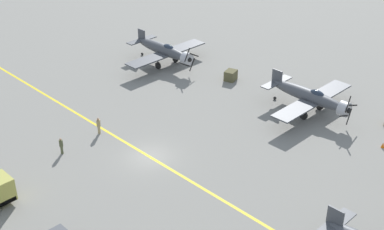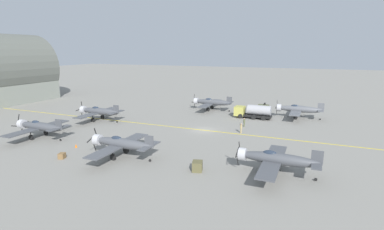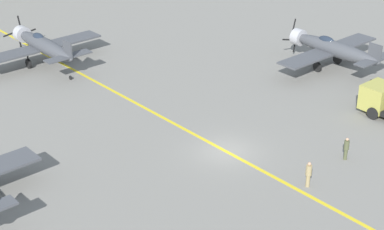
{
  "view_description": "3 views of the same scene",
  "coord_description": "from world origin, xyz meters",
  "px_view_note": "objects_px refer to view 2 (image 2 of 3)",
  "views": [
    {
      "loc": [
        26.82,
        32.62,
        27.6
      ],
      "look_at": [
        -5.4,
        0.25,
        2.47
      ],
      "focal_mm": 50.0,
      "sensor_mm": 36.0,
      "label": 1
    },
    {
      "loc": [
        -50.52,
        -18.85,
        14.79
      ],
      "look_at": [
        0.33,
        2.61,
        2.63
      ],
      "focal_mm": 28.0,
      "sensor_mm": 36.0,
      "label": 2
    },
    {
      "loc": [
        -28.06,
        -28.41,
        22.54
      ],
      "look_at": [
        -3.28,
        -0.04,
        3.99
      ],
      "focal_mm": 60.0,
      "sensor_mm": 36.0,
      "label": 3
    }
  ],
  "objects_px": {
    "airplane_near_right": "(298,109)",
    "supply_crate_by_tanker": "(197,166)",
    "airplane_mid_right": "(211,102)",
    "supply_crate_mid_lane": "(62,156)",
    "airplane_near_left": "(276,159)",
    "ground_crew_inspecting": "(241,128)",
    "fuel_tanker": "(253,111)",
    "airplane_far_center": "(99,111)",
    "tow_tractor": "(264,107)",
    "traffic_cone": "(76,146)",
    "ground_crew_walking": "(244,122)",
    "airplane_far_left": "(39,126)",
    "airplane_mid_left": "(121,143)"
  },
  "relations": [
    {
      "from": "airplane_near_left",
      "to": "ground_crew_inspecting",
      "type": "distance_m",
      "value": 18.37
    },
    {
      "from": "tow_tractor",
      "to": "ground_crew_inspecting",
      "type": "xyz_separation_m",
      "value": [
        -22.88,
        0.07,
        0.2
      ]
    },
    {
      "from": "airplane_far_left",
      "to": "tow_tractor",
      "type": "height_order",
      "value": "airplane_far_left"
    },
    {
      "from": "airplane_near_right",
      "to": "ground_crew_walking",
      "type": "xyz_separation_m",
      "value": [
        -11.84,
        9.1,
        -1.09
      ]
    },
    {
      "from": "traffic_cone",
      "to": "ground_crew_walking",
      "type": "bearing_deg",
      "value": -42.88
    },
    {
      "from": "supply_crate_by_tanker",
      "to": "ground_crew_walking",
      "type": "bearing_deg",
      "value": -0.81
    },
    {
      "from": "airplane_near_left",
      "to": "traffic_cone",
      "type": "xyz_separation_m",
      "value": [
        -1.4,
        29.64,
        -1.74
      ]
    },
    {
      "from": "supply_crate_by_tanker",
      "to": "traffic_cone",
      "type": "xyz_separation_m",
      "value": [
        1.14,
        20.58,
        -0.34
      ]
    },
    {
      "from": "ground_crew_walking",
      "to": "supply_crate_mid_lane",
      "type": "height_order",
      "value": "ground_crew_walking"
    },
    {
      "from": "airplane_far_center",
      "to": "tow_tractor",
      "type": "bearing_deg",
      "value": -55.0
    },
    {
      "from": "ground_crew_inspecting",
      "to": "supply_crate_by_tanker",
      "type": "distance_m",
      "value": 18.98
    },
    {
      "from": "fuel_tanker",
      "to": "tow_tractor",
      "type": "distance_m",
      "value": 10.25
    },
    {
      "from": "airplane_mid_left",
      "to": "supply_crate_by_tanker",
      "type": "bearing_deg",
      "value": -96.39
    },
    {
      "from": "tow_tractor",
      "to": "ground_crew_inspecting",
      "type": "height_order",
      "value": "ground_crew_inspecting"
    },
    {
      "from": "airplane_far_center",
      "to": "airplane_mid_left",
      "type": "distance_m",
      "value": 24.01
    },
    {
      "from": "airplane_near_right",
      "to": "airplane_mid_right",
      "type": "height_order",
      "value": "airplane_mid_right"
    },
    {
      "from": "ground_crew_walking",
      "to": "ground_crew_inspecting",
      "type": "height_order",
      "value": "ground_crew_inspecting"
    },
    {
      "from": "airplane_mid_left",
      "to": "fuel_tanker",
      "type": "height_order",
      "value": "airplane_mid_left"
    },
    {
      "from": "ground_crew_inspecting",
      "to": "supply_crate_mid_lane",
      "type": "distance_m",
      "value": 29.75
    },
    {
      "from": "airplane_near_left",
      "to": "traffic_cone",
      "type": "bearing_deg",
      "value": 95.56
    },
    {
      "from": "fuel_tanker",
      "to": "tow_tractor",
      "type": "bearing_deg",
      "value": -3.33
    },
    {
      "from": "airplane_far_center",
      "to": "fuel_tanker",
      "type": "distance_m",
      "value": 33.02
    },
    {
      "from": "airplane_mid_right",
      "to": "tow_tractor",
      "type": "bearing_deg",
      "value": -61.79
    },
    {
      "from": "airplane_mid_right",
      "to": "airplane_near_left",
      "type": "relative_size",
      "value": 1.0
    },
    {
      "from": "airplane_near_right",
      "to": "airplane_mid_right",
      "type": "distance_m",
      "value": 20.31
    },
    {
      "from": "supply_crate_mid_lane",
      "to": "supply_crate_by_tanker",
      "type": "bearing_deg",
      "value": -80.09
    },
    {
      "from": "ground_crew_walking",
      "to": "airplane_near_right",
      "type": "bearing_deg",
      "value": -37.55
    },
    {
      "from": "airplane_near_right",
      "to": "traffic_cone",
      "type": "distance_m",
      "value": 45.65
    },
    {
      "from": "ground_crew_walking",
      "to": "airplane_mid_right",
      "type": "bearing_deg",
      "value": 41.38
    },
    {
      "from": "airplane_far_left",
      "to": "airplane_near_left",
      "type": "height_order",
      "value": "airplane_far_left"
    },
    {
      "from": "supply_crate_by_tanker",
      "to": "traffic_cone",
      "type": "distance_m",
      "value": 20.61
    },
    {
      "from": "tow_tractor",
      "to": "ground_crew_walking",
      "type": "bearing_deg",
      "value": 178.09
    },
    {
      "from": "airplane_near_left",
      "to": "traffic_cone",
      "type": "distance_m",
      "value": 29.72
    },
    {
      "from": "airplane_far_center",
      "to": "tow_tractor",
      "type": "height_order",
      "value": "airplane_far_center"
    },
    {
      "from": "airplane_far_center",
      "to": "airplane_mid_right",
      "type": "distance_m",
      "value": 26.81
    },
    {
      "from": "airplane_near_right",
      "to": "airplane_far_left",
      "type": "height_order",
      "value": "airplane_far_left"
    },
    {
      "from": "airplane_mid_right",
      "to": "fuel_tanker",
      "type": "height_order",
      "value": "airplane_mid_right"
    },
    {
      "from": "tow_tractor",
      "to": "traffic_cone",
      "type": "xyz_separation_m",
      "value": [
        -40.7,
        21.52,
        -0.52
      ]
    },
    {
      "from": "tow_tractor",
      "to": "supply_crate_by_tanker",
      "type": "distance_m",
      "value": 41.84
    },
    {
      "from": "airplane_mid_left",
      "to": "supply_crate_mid_lane",
      "type": "bearing_deg",
      "value": 112.17
    },
    {
      "from": "airplane_near_right",
      "to": "ground_crew_walking",
      "type": "bearing_deg",
      "value": 133.62
    },
    {
      "from": "fuel_tanker",
      "to": "ground_crew_walking",
      "type": "xyz_separation_m",
      "value": [
        -7.97,
        0.01,
        -0.59
      ]
    },
    {
      "from": "airplane_mid_right",
      "to": "supply_crate_mid_lane",
      "type": "height_order",
      "value": "airplane_mid_right"
    },
    {
      "from": "airplane_near_right",
      "to": "supply_crate_by_tanker",
      "type": "xyz_separation_m",
      "value": [
        -35.49,
        9.43,
        -1.4
      ]
    },
    {
      "from": "tow_tractor",
      "to": "supply_crate_mid_lane",
      "type": "relative_size",
      "value": 2.83
    },
    {
      "from": "airplane_far_left",
      "to": "airplane_near_left",
      "type": "xyz_separation_m",
      "value": [
        -0.18,
        -39.03,
        0.0
      ]
    },
    {
      "from": "airplane_near_right",
      "to": "ground_crew_walking",
      "type": "distance_m",
      "value": 14.97
    },
    {
      "from": "airplane_near_right",
      "to": "ground_crew_inspecting",
      "type": "xyz_separation_m",
      "value": [
        -16.54,
        8.56,
        -1.02
      ]
    },
    {
      "from": "traffic_cone",
      "to": "ground_crew_inspecting",
      "type": "bearing_deg",
      "value": -50.28
    },
    {
      "from": "airplane_near_left",
      "to": "ground_crew_inspecting",
      "type": "height_order",
      "value": "airplane_near_left"
    }
  ]
}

